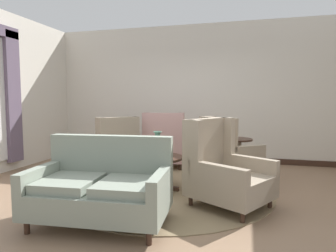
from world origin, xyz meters
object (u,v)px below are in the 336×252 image
Objects in this scene: coffee_table at (156,163)px; settee at (101,188)px; armchair_far_left at (114,149)px; armchair_back_corner at (227,156)px; armchair_beside_settee at (224,171)px; porcelain_vase at (158,146)px; side_table at (236,154)px; armchair_near_window at (165,145)px.

settee is at bearing -99.65° from coffee_table.
armchair_far_left is 2.12m from armchair_back_corner.
coffee_table is 0.67× the size of armchair_beside_settee.
armchair_beside_settee reaches higher than coffee_table.
coffee_table is at bearing 94.48° from armchair_far_left.
side_table is (1.11, 1.01, -0.25)m from porcelain_vase.
armchair_back_corner is (1.23, 1.87, 0.07)m from settee.
coffee_table is 0.71× the size of armchair_far_left.
porcelain_vase is 0.25× the size of settee.
settee is at bearing 63.69° from armchair_far_left.
settee is 1.29× the size of armchair_beside_settee.
armchair_back_corner reaches higher than settee.
coffee_table is at bearing -172.17° from porcelain_vase.
armchair_beside_settee is 1.45m from side_table.
coffee_table is at bearing 91.92° from armchair_near_window.
armchair_back_corner reaches higher than side_table.
armchair_near_window is (-0.30, 1.47, -0.21)m from porcelain_vase.
armchair_near_window is (-0.28, 1.47, 0.05)m from coffee_table.
armchair_far_left is 1.04× the size of armchair_back_corner.
armchair_near_window is 1.48m from side_table.
armchair_beside_settee reaches higher than armchair_far_left.
armchair_beside_settee is (1.01, -0.43, -0.22)m from porcelain_vase.
armchair_near_window reaches higher than porcelain_vase.
armchair_near_window is at bearing 162.28° from side_table.
armchair_back_corner is at bearing 28.83° from coffee_table.
armchair_far_left is 2.47m from armchair_beside_settee.
armchair_far_left is at bearing 45.33° from armchair_back_corner.
armchair_beside_settee is at bearing 30.77° from settee.
settee reaches higher than porcelain_vase.
armchair_far_left is (-1.11, 0.82, -0.23)m from porcelain_vase.
armchair_near_window reaches higher than settee.
armchair_far_left reaches higher than porcelain_vase.
coffee_table is 0.26m from porcelain_vase.
porcelain_vase is at bearing 97.45° from armchair_beside_settee.
armchair_back_corner is at bearing 31.96° from armchair_beside_settee.
side_table is (1.36, 2.33, 0.03)m from settee.
armchair_far_left is 2.23m from side_table.
armchair_near_window is (-0.05, 2.78, 0.07)m from settee.
armchair_near_window is at bearing 65.06° from armchair_beside_settee.
porcelain_vase is 0.34× the size of armchair_far_left.
coffee_table is 1.33m from settee.
settee is 2.23× the size of side_table.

